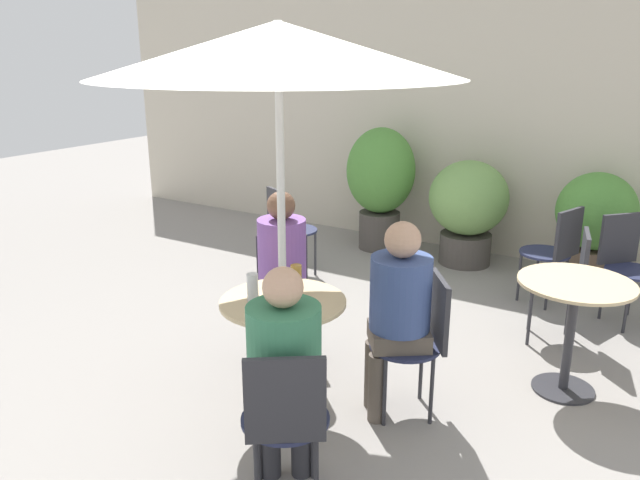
# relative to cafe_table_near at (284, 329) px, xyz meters

# --- Properties ---
(ground_plane) EXTENTS (20.00, 20.00, 0.00)m
(ground_plane) POSITION_rel_cafe_table_near_xyz_m (0.07, -0.03, -0.57)
(ground_plane) COLOR gray
(storefront_wall) EXTENTS (10.00, 0.06, 3.00)m
(storefront_wall) POSITION_rel_cafe_table_near_xyz_m (0.07, 3.71, 0.93)
(storefront_wall) COLOR beige
(storefront_wall) RESTS_ON ground_plane
(cafe_table_near) EXTENTS (0.72, 0.72, 0.75)m
(cafe_table_near) POSITION_rel_cafe_table_near_xyz_m (0.00, 0.00, 0.00)
(cafe_table_near) COLOR #2D2D33
(cafe_table_near) RESTS_ON ground_plane
(cafe_table_far) EXTENTS (0.70, 0.70, 0.75)m
(cafe_table_far) POSITION_rel_cafe_table_near_xyz_m (1.36, 1.18, -0.01)
(cafe_table_far) COLOR #2D2D33
(cafe_table_far) RESTS_ON ground_plane
(bistro_chair_0) EXTENTS (0.47, 0.48, 0.86)m
(bistro_chair_0) POSITION_rel_cafe_table_near_xyz_m (0.46, -0.66, -0.04)
(bistro_chair_0) COLOR #232847
(bistro_chair_0) RESTS_ON ground_plane
(bistro_chair_1) EXTENTS (0.48, 0.47, 0.86)m
(bistro_chair_1) POSITION_rel_cafe_table_near_xyz_m (0.66, 0.46, -0.04)
(bistro_chair_1) COLOR #232847
(bistro_chair_1) RESTS_ON ground_plane
(bistro_chair_2) EXTENTS (0.47, 0.48, 0.86)m
(bistro_chair_2) POSITION_rel_cafe_table_near_xyz_m (-0.46, 0.66, -0.04)
(bistro_chair_2) COLOR #232847
(bistro_chair_2) RESTS_ON ground_plane
(bistro_chair_3) EXTENTS (0.45, 0.43, 0.86)m
(bistro_chair_3) POSITION_rel_cafe_table_near_xyz_m (1.20, 1.89, -0.04)
(bistro_chair_3) COLOR #232847
(bistro_chair_3) RESTS_ON ground_plane
(bistro_chair_4) EXTENTS (0.46, 0.47, 0.86)m
(bistro_chair_4) POSITION_rel_cafe_table_near_xyz_m (-1.34, 1.99, -0.04)
(bistro_chair_4) COLOR #232847
(bistro_chair_4) RESTS_ON ground_plane
(bistro_chair_5) EXTENTS (0.46, 0.45, 0.86)m
(bistro_chair_5) POSITION_rel_cafe_table_near_xyz_m (0.97, 2.58, -0.04)
(bistro_chair_5) COLOR #232847
(bistro_chair_5) RESTS_ON ground_plane
(bistro_chair_6) EXTENTS (0.48, 0.48, 0.86)m
(bistro_chair_6) POSITION_rel_cafe_table_near_xyz_m (1.51, 2.56, -0.04)
(bistro_chair_6) COLOR #232847
(bistro_chair_6) RESTS_ON ground_plane
(seated_person_0) EXTENTS (0.43, 0.44, 1.18)m
(seated_person_0) POSITION_rel_cafe_table_near_xyz_m (0.38, -0.53, 0.14)
(seated_person_0) COLOR #2D2D33
(seated_person_0) RESTS_ON ground_plane
(seated_person_1) EXTENTS (0.45, 0.44, 1.19)m
(seated_person_1) POSITION_rel_cafe_table_near_xyz_m (0.53, 0.38, 0.14)
(seated_person_1) COLOR brown
(seated_person_1) RESTS_ON ground_plane
(seated_person_2) EXTENTS (0.40, 0.41, 1.22)m
(seated_person_2) POSITION_rel_cafe_table_near_xyz_m (-0.38, 0.54, 0.16)
(seated_person_2) COLOR gray
(seated_person_2) RESTS_ON ground_plane
(beer_glass_0) EXTENTS (0.07, 0.07, 0.14)m
(beer_glass_0) POSITION_rel_cafe_table_near_xyz_m (0.10, -0.13, 0.25)
(beer_glass_0) COLOR silver
(beer_glass_0) RESTS_ON cafe_table_near
(beer_glass_1) EXTENTS (0.07, 0.07, 0.16)m
(beer_glass_1) POSITION_rel_cafe_table_near_xyz_m (-0.02, 0.17, 0.26)
(beer_glass_1) COLOR #B28433
(beer_glass_1) RESTS_ON cafe_table_near
(beer_glass_2) EXTENTS (0.06, 0.06, 0.16)m
(beer_glass_2) POSITION_rel_cafe_table_near_xyz_m (-0.14, -0.09, 0.26)
(beer_glass_2) COLOR silver
(beer_glass_2) RESTS_ON cafe_table_near
(potted_plant_0) EXTENTS (0.73, 0.73, 1.31)m
(potted_plant_0) POSITION_rel_cafe_table_near_xyz_m (-0.98, 3.24, 0.20)
(potted_plant_0) COLOR #47423D
(potted_plant_0) RESTS_ON ground_plane
(potted_plant_1) EXTENTS (0.78, 0.78, 1.05)m
(potted_plant_1) POSITION_rel_cafe_table_near_xyz_m (-0.01, 3.23, 0.04)
(potted_plant_1) COLOR #47423D
(potted_plant_1) RESTS_ON ground_plane
(potted_plant_2) EXTENTS (0.71, 0.71, 1.05)m
(potted_plant_2) POSITION_rel_cafe_table_near_xyz_m (1.16, 3.29, 0.05)
(potted_plant_2) COLOR brown
(potted_plant_2) RESTS_ON ground_plane
(umbrella) EXTENTS (1.90, 1.90, 2.24)m
(umbrella) POSITION_rel_cafe_table_near_xyz_m (0.00, -0.00, 1.53)
(umbrella) COLOR silver
(umbrella) RESTS_ON ground_plane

